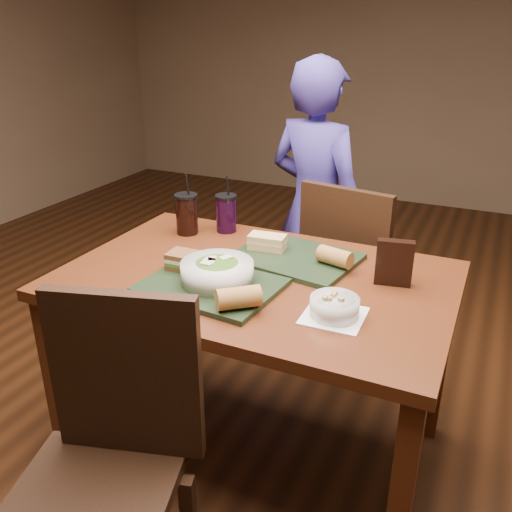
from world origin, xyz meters
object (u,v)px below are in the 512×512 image
Objects in this scene: tray_near at (211,286)px; chip_bag at (394,263)px; chair_far at (347,273)px; tray_far at (295,258)px; salad_bowl at (217,271)px; sandwich_far at (267,242)px; baguette_far at (335,257)px; cup_berry at (226,213)px; baguette_near at (239,298)px; chair_near at (108,451)px; cup_cola at (187,214)px; diner at (315,209)px; sandwich_near at (186,261)px; soup_bowl at (334,307)px; dining_table at (256,299)px.

chip_bag is at bearing 27.86° from tray_near.
chair_far is 2.22× the size of tray_near.
tray_far is 1.80× the size of salad_bowl.
sandwich_far is at bearing 84.23° from salad_bowl.
tray_near is 3.49× the size of baguette_far.
cup_berry is (-0.21, 0.47, 0.02)m from salad_bowl.
tray_near is 0.44m from baguette_far.
baguette_near reaches higher than sandwich_far.
chair_far is (0.25, 1.32, -0.00)m from chair_near.
chair_near is 1.35m from chair_far.
diner is at bearing 62.65° from cup_cola.
salad_bowl is at bearing -17.06° from sandwich_near.
tray_near is at bearing -67.65° from cup_berry.
cup_cola is 0.86m from chip_bag.
cup_berry reaches higher than baguette_near.
sandwich_far is at bearing 86.03° from chair_near.
chair_near reaches higher than baguette_near.
tray_far is at bearing 78.31° from chair_near.
cup_berry reaches higher than chip_bag.
salad_bowl reaches higher than tray_far.
cup_cola reaches higher than chip_bag.
chair_near is at bearing -79.02° from sandwich_near.
sandwich_far reaches higher than soup_bowl.
tray_near is at bearing 88.38° from chair_near.
cup_berry reaches higher than soup_bowl.
diner is 9.23× the size of chip_bag.
baguette_near is (0.06, -0.26, 0.14)m from dining_table.
dining_table is 0.31m from baguette_far.
cup_cola is at bearing -145.43° from chair_far.
cup_berry is (-0.44, -0.31, 0.31)m from chair_far.
soup_bowl is (0.43, 0.52, 0.26)m from chair_near.
tray_far is 0.39m from sandwich_near.
chair_far is 6.07× the size of chip_bag.
sandwich_near reaches higher than sandwich_far.
salad_bowl reaches higher than baguette_far.
chip_bag is at bearing 69.11° from soup_bowl.
soup_bowl is at bearing -53.15° from tray_far.
sandwich_near is 0.96× the size of baguette_near.
sandwich_near is 1.04× the size of baguette_far.
sandwich_near is 0.89× the size of sandwich_far.
tray_near is 1.78× the size of cup_berry.
chair_near is at bearing -111.48° from baguette_near.
tray_far is (0.16, 0.33, 0.00)m from tray_near.
baguette_far is 0.48× the size of cup_cola.
diner reaches higher than baguette_far.
cup_cola is at bearing 108.84° from chair_near.
tray_near is 2.74× the size of chip_bag.
cup_berry is (0.13, 0.09, -0.01)m from cup_cola.
chair_near is 0.62m from salad_bowl.
sandwich_far is at bearing -30.25° from cup_berry.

